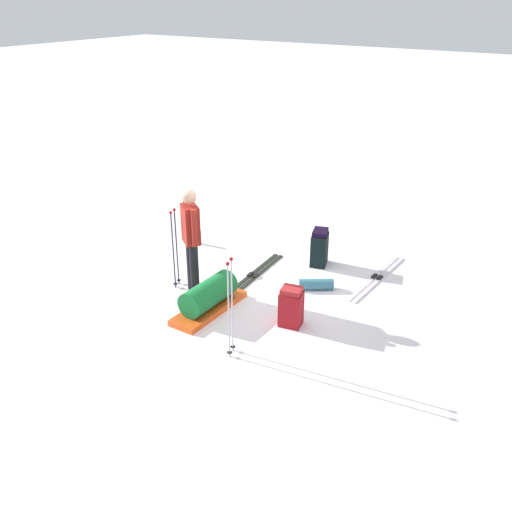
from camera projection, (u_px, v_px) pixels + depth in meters
ground_plane at (256, 296)px, 9.00m from camera, size 80.00×80.00×0.00m
skier_standing at (191, 236)px, 8.75m from camera, size 0.38×0.48×1.70m
ski_pair_near at (377, 278)px, 9.54m from camera, size 1.95×0.24×0.05m
ski_pair_far at (253, 276)px, 9.60m from camera, size 1.92×0.31×0.05m
backpack_large_dark at (291, 307)px, 8.13m from camera, size 0.34×0.37×0.59m
backpack_bright at (319, 248)px, 9.91m from camera, size 0.44×0.37×0.65m
ski_poles_planted_near at (230, 303)px, 7.27m from camera, size 0.20×0.11×1.38m
ski_poles_planted_far at (175, 244)px, 9.02m from camera, size 0.20×0.11×1.32m
gear_sled at (209, 297)px, 8.51m from camera, size 1.36×0.46×0.49m
sleeping_mat_rolled at (316, 284)px, 9.18m from camera, size 0.46×0.56×0.18m
thermos_bottle at (199, 237)px, 10.79m from camera, size 0.07×0.07×0.26m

